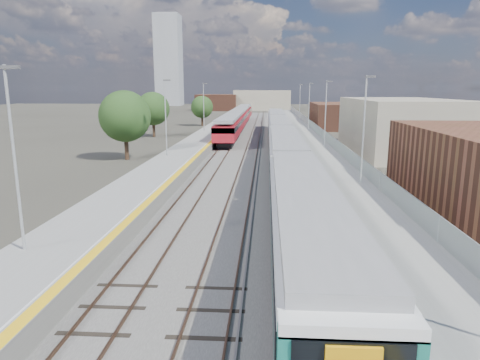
# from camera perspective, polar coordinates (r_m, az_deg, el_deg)

# --- Properties ---
(ground) EXTENTS (320.00, 320.00, 0.00)m
(ground) POSITION_cam_1_polar(r_m,az_deg,el_deg) (58.78, 3.70, 4.62)
(ground) COLOR #47443A
(ground) RESTS_ON ground
(ballast_bed) EXTENTS (10.50, 155.00, 0.06)m
(ballast_bed) POSITION_cam_1_polar(r_m,az_deg,el_deg) (61.29, 1.59, 4.97)
(ballast_bed) COLOR #565451
(ballast_bed) RESTS_ON ground
(tracks) EXTENTS (8.96, 160.00, 0.17)m
(tracks) POSITION_cam_1_polar(r_m,az_deg,el_deg) (62.93, 2.19, 5.23)
(tracks) COLOR #4C3323
(tracks) RESTS_ON ground
(platform_right) EXTENTS (4.70, 155.00, 8.52)m
(platform_right) POSITION_cam_1_polar(r_m,az_deg,el_deg) (61.42, 8.66, 5.33)
(platform_right) COLOR slate
(platform_right) RESTS_ON ground
(platform_left) EXTENTS (4.30, 155.00, 8.52)m
(platform_left) POSITION_cam_1_polar(r_m,az_deg,el_deg) (61.83, -4.74, 5.46)
(platform_left) COLOR slate
(platform_left) RESTS_ON ground
(buildings) EXTENTS (72.00, 185.50, 40.00)m
(buildings) POSITION_cam_1_polar(r_m,az_deg,el_deg) (148.01, -3.48, 13.26)
(buildings) COLOR brown
(buildings) RESTS_ON ground
(green_train) EXTENTS (2.83, 78.94, 3.12)m
(green_train) POSITION_cam_1_polar(r_m,az_deg,el_deg) (46.91, 5.59, 5.40)
(green_train) COLOR black
(green_train) RESTS_ON ground
(red_train) EXTENTS (2.88, 58.39, 3.63)m
(red_train) POSITION_cam_1_polar(r_m,az_deg,el_deg) (81.54, -0.19, 8.25)
(red_train) COLOR black
(red_train) RESTS_ON ground
(tree_a) EXTENTS (5.51, 5.51, 7.46)m
(tree_a) POSITION_cam_1_polar(r_m,az_deg,el_deg) (47.93, -15.10, 8.19)
(tree_a) COLOR #382619
(tree_a) RESTS_ON ground
(tree_b) EXTENTS (5.26, 5.26, 7.13)m
(tree_b) POSITION_cam_1_polar(r_m,az_deg,el_deg) (70.20, -11.53, 9.30)
(tree_b) COLOR #382619
(tree_b) RESTS_ON ground
(tree_c) EXTENTS (4.55, 4.55, 6.16)m
(tree_c) POSITION_cam_1_polar(r_m,az_deg,el_deg) (89.85, -5.09, 9.66)
(tree_c) COLOR #382619
(tree_c) RESTS_ON ground
(tree_d) EXTENTS (3.90, 3.90, 5.28)m
(tree_d) POSITION_cam_1_polar(r_m,az_deg,el_deg) (74.37, 19.79, 8.07)
(tree_d) COLOR #382619
(tree_d) RESTS_ON ground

